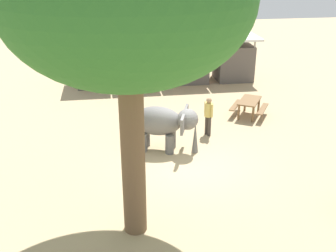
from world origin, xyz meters
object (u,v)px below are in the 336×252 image
at_px(elephant, 164,123).
at_px(market_stall_teal, 96,65).
at_px(market_stall_green, 143,63).
at_px(market_stall_red, 189,62).
at_px(market_stall_white, 234,60).
at_px(person_handler, 208,113).
at_px(shade_tree_main, 127,1).
at_px(picnic_table_near, 249,104).

distance_m(elephant, market_stall_teal, 8.85).
relative_size(market_stall_green, market_stall_red, 1.00).
height_order(market_stall_green, market_stall_red, same).
height_order(market_stall_green, market_stall_white, same).
height_order(elephant, market_stall_red, market_stall_red).
xyz_separation_m(person_handler, market_stall_teal, (-4.55, 7.38, 0.19)).
bearing_deg(market_stall_teal, person_handler, -58.34).
xyz_separation_m(elephant, market_stall_red, (2.60, 8.45, 0.04)).
distance_m(market_stall_teal, market_stall_red, 5.20).
bearing_deg(elephant, market_stall_teal, 124.86).
xyz_separation_m(market_stall_teal, market_stall_green, (2.60, 0.00, 0.00)).
height_order(shade_tree_main, market_stall_red, shade_tree_main).
bearing_deg(elephant, market_stall_green, 107.77).
xyz_separation_m(market_stall_green, market_stall_white, (5.20, 0.00, 0.00)).
relative_size(picnic_table_near, market_stall_green, 0.81).
relative_size(elephant, market_stall_green, 0.99).
bearing_deg(market_stall_red, picnic_table_near, -73.54).
distance_m(picnic_table_near, market_stall_red, 5.92).
distance_m(elephant, market_stall_white, 9.92).
bearing_deg(shade_tree_main, person_handler, 59.32).
relative_size(shade_tree_main, picnic_table_near, 3.95).
bearing_deg(shade_tree_main, elephant, 72.77).
relative_size(elephant, shade_tree_main, 0.31).
bearing_deg(market_stall_red, person_handler, -95.01).
height_order(person_handler, market_stall_teal, market_stall_teal).
bearing_deg(market_stall_green, person_handler, -75.18).
height_order(picnic_table_near, market_stall_green, market_stall_green).
height_order(market_stall_teal, market_stall_red, same).
xyz_separation_m(elephant, picnic_table_near, (4.27, 2.80, -0.52)).
xyz_separation_m(shade_tree_main, market_stall_red, (4.04, 13.09, -4.90)).
height_order(elephant, person_handler, elephant).
bearing_deg(market_stall_red, market_stall_white, 0.00).
distance_m(market_stall_green, market_stall_white, 5.20).
relative_size(shade_tree_main, market_stall_teal, 3.22).
bearing_deg(market_stall_white, shade_tree_main, -116.88).
xyz_separation_m(person_handler, market_stall_white, (3.25, 7.38, 0.19)).
bearing_deg(market_stall_teal, elephant, -72.89).
distance_m(shade_tree_main, market_stall_white, 15.47).
bearing_deg(elephant, shade_tree_main, -89.48).
height_order(market_stall_red, market_stall_white, same).
height_order(shade_tree_main, market_stall_white, shade_tree_main).
height_order(person_handler, market_stall_white, market_stall_white).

